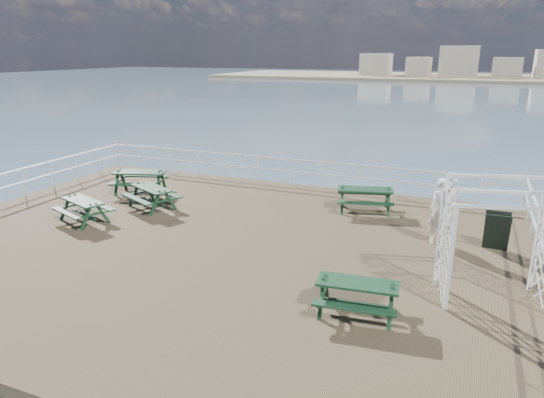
{
  "coord_description": "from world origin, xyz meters",
  "views": [
    {
      "loc": [
        6.79,
        -11.64,
        5.36
      ],
      "look_at": [
        1.51,
        1.25,
        1.1
      ],
      "focal_mm": 32.0,
      "sensor_mm": 36.0,
      "label": 1
    }
  ],
  "objects_px": {
    "picnic_table_e": "(357,291)",
    "person": "(442,212)",
    "picnic_table_a": "(140,177)",
    "trellis_arbor": "(496,246)",
    "picnic_table_b": "(152,193)",
    "picnic_table_d": "(83,206)",
    "picnic_table_c": "(365,195)"
  },
  "relations": [
    {
      "from": "picnic_table_e",
      "to": "person",
      "type": "distance_m",
      "value": 4.98
    },
    {
      "from": "picnic_table_e",
      "to": "person",
      "type": "relative_size",
      "value": 0.94
    },
    {
      "from": "picnic_table_a",
      "to": "trellis_arbor",
      "type": "bearing_deg",
      "value": -36.1
    },
    {
      "from": "picnic_table_a",
      "to": "trellis_arbor",
      "type": "relative_size",
      "value": 0.82
    },
    {
      "from": "trellis_arbor",
      "to": "person",
      "type": "relative_size",
      "value": 1.48
    },
    {
      "from": "trellis_arbor",
      "to": "picnic_table_a",
      "type": "bearing_deg",
      "value": 147.12
    },
    {
      "from": "trellis_arbor",
      "to": "picnic_table_b",
      "type": "bearing_deg",
      "value": 151.76
    },
    {
      "from": "picnic_table_d",
      "to": "trellis_arbor",
      "type": "relative_size",
      "value": 0.72
    },
    {
      "from": "picnic_table_b",
      "to": "picnic_table_c",
      "type": "bearing_deg",
      "value": 45.01
    },
    {
      "from": "picnic_table_c",
      "to": "picnic_table_d",
      "type": "relative_size",
      "value": 1.05
    },
    {
      "from": "picnic_table_e",
      "to": "person",
      "type": "height_order",
      "value": "person"
    },
    {
      "from": "picnic_table_b",
      "to": "person",
      "type": "relative_size",
      "value": 1.15
    },
    {
      "from": "picnic_table_d",
      "to": "trellis_arbor",
      "type": "distance_m",
      "value": 12.25
    },
    {
      "from": "picnic_table_e",
      "to": "picnic_table_b",
      "type": "bearing_deg",
      "value": 146.35
    },
    {
      "from": "picnic_table_a",
      "to": "picnic_table_c",
      "type": "bearing_deg",
      "value": -10.87
    },
    {
      "from": "picnic_table_b",
      "to": "trellis_arbor",
      "type": "relative_size",
      "value": 0.77
    },
    {
      "from": "picnic_table_c",
      "to": "trellis_arbor",
      "type": "relative_size",
      "value": 0.76
    },
    {
      "from": "picnic_table_b",
      "to": "picnic_table_d",
      "type": "xyz_separation_m",
      "value": [
        -1.22,
        -2.03,
        -0.03
      ]
    },
    {
      "from": "picnic_table_d",
      "to": "person",
      "type": "bearing_deg",
      "value": 32.79
    },
    {
      "from": "picnic_table_a",
      "to": "picnic_table_d",
      "type": "distance_m",
      "value": 3.56
    },
    {
      "from": "picnic_table_e",
      "to": "trellis_arbor",
      "type": "relative_size",
      "value": 0.63
    },
    {
      "from": "picnic_table_b",
      "to": "trellis_arbor",
      "type": "distance_m",
      "value": 11.34
    },
    {
      "from": "picnic_table_a",
      "to": "picnic_table_b",
      "type": "xyz_separation_m",
      "value": [
        1.63,
        -1.51,
        -0.06
      ]
    },
    {
      "from": "picnic_table_c",
      "to": "picnic_table_e",
      "type": "distance_m",
      "value": 7.09
    },
    {
      "from": "picnic_table_d",
      "to": "person",
      "type": "height_order",
      "value": "person"
    },
    {
      "from": "picnic_table_a",
      "to": "picnic_table_c",
      "type": "xyz_separation_m",
      "value": [
        8.69,
        1.05,
        -0.03
      ]
    },
    {
      "from": "picnic_table_d",
      "to": "trellis_arbor",
      "type": "height_order",
      "value": "trellis_arbor"
    },
    {
      "from": "picnic_table_a",
      "to": "person",
      "type": "bearing_deg",
      "value": -23.53
    },
    {
      "from": "picnic_table_b",
      "to": "person",
      "type": "distance_m",
      "value": 9.71
    },
    {
      "from": "picnic_table_b",
      "to": "picnic_table_d",
      "type": "height_order",
      "value": "picnic_table_b"
    },
    {
      "from": "picnic_table_b",
      "to": "trellis_arbor",
      "type": "height_order",
      "value": "trellis_arbor"
    },
    {
      "from": "picnic_table_d",
      "to": "person",
      "type": "relative_size",
      "value": 1.06
    }
  ]
}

